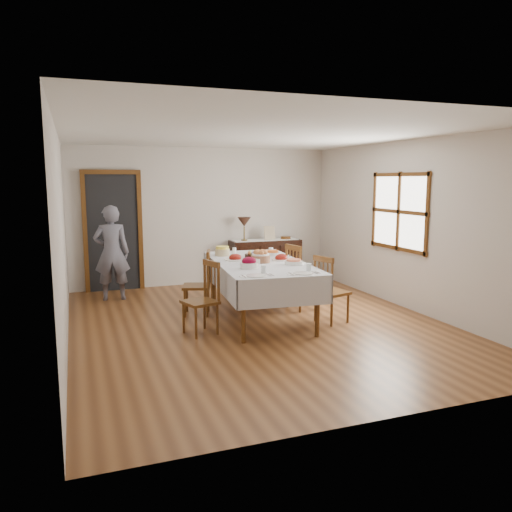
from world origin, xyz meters
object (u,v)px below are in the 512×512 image
object	(u,v)px
chair_right_far	(300,277)
person	(112,250)
chair_right_near	(329,289)
sideboard	(265,261)
chair_left_far	(200,282)
chair_left_near	(203,297)
table_lamp	(244,223)
dining_table	(260,269)

from	to	relation	value
chair_right_far	person	distance (m)	3.17
chair_right_near	sideboard	size ratio (longest dim) A/B	0.69
chair_right_near	chair_left_far	bearing A→B (deg)	40.60
chair_left_near	chair_left_far	size ratio (longest dim) A/B	0.99
chair_left_far	chair_right_near	world-z (taller)	chair_left_far
chair_right_near	table_lamp	distance (m)	3.06
chair_right_near	table_lamp	world-z (taller)	table_lamp
chair_right_far	table_lamp	world-z (taller)	table_lamp
sideboard	person	distance (m)	3.02
chair_left_near	table_lamp	xyz separation A→B (m)	(1.53, 2.83, 0.70)
chair_right_near	person	xyz separation A→B (m)	(-2.75, 2.47, 0.36)
chair_left_near	table_lamp	size ratio (longest dim) A/B	2.07
chair_left_far	chair_right_far	bearing A→B (deg)	99.52
chair_left_near	person	bearing A→B (deg)	-174.36
dining_table	chair_right_near	world-z (taller)	chair_right_near
person	sideboard	bearing A→B (deg)	-164.40
dining_table	chair_left_far	distance (m)	0.94
chair_left_near	person	xyz separation A→B (m)	(-0.97, 2.34, 0.37)
person	table_lamp	world-z (taller)	person
chair_right_far	sideboard	xyz separation A→B (m)	(0.25, 2.16, -0.10)
chair_right_near	sideboard	distance (m)	2.99
chair_left_near	chair_right_far	xyz separation A→B (m)	(1.72, 0.69, 0.03)
chair_left_near	sideboard	bearing A→B (deg)	128.47
chair_right_near	person	bearing A→B (deg)	31.70
sideboard	table_lamp	xyz separation A→B (m)	(-0.44, -0.02, 0.77)
chair_left_far	chair_left_near	bearing A→B (deg)	6.60
chair_right_near	sideboard	world-z (taller)	chair_right_near
dining_table	chair_right_far	distance (m)	0.86
dining_table	sideboard	size ratio (longest dim) A/B	1.82
chair_left_far	sideboard	world-z (taller)	chair_left_far
chair_right_far	person	bearing A→B (deg)	48.36
chair_right_near	chair_right_far	distance (m)	0.83
chair_left_near	person	size ratio (longest dim) A/B	0.56
chair_right_near	chair_right_far	world-z (taller)	chair_right_far
dining_table	chair_right_near	distance (m)	1.04
table_lamp	chair_right_far	bearing A→B (deg)	-84.96
dining_table	chair_left_near	world-z (taller)	chair_left_near
chair_left_far	person	xyz separation A→B (m)	(-1.15, 1.43, 0.36)
person	table_lamp	size ratio (longest dim) A/B	3.69
chair_left_far	table_lamp	xyz separation A→B (m)	(1.35, 1.92, 0.70)
chair_right_far	dining_table	bearing A→B (deg)	99.37
chair_right_near	table_lamp	size ratio (longest dim) A/B	2.08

